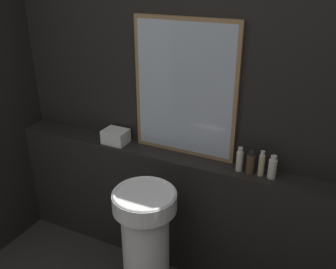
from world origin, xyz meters
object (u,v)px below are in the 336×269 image
shampoo_bottle (240,160)px  body_wash_bottle (272,168)px  conditioner_bottle (251,163)px  lotion_bottle (261,164)px  towel_stack (116,136)px  pedestal_sink (146,242)px  mirror (185,89)px

shampoo_bottle → body_wash_bottle: size_ratio=1.07×
conditioner_bottle → lotion_bottle: size_ratio=0.89×
towel_stack → conditioner_bottle: size_ratio=1.17×
pedestal_sink → mirror: 1.01m
pedestal_sink → conditioner_bottle: bearing=38.8°
lotion_bottle → shampoo_bottle: bearing=180.0°
mirror → towel_stack: size_ratio=5.22×
mirror → shampoo_bottle: mirror is taller
towel_stack → pedestal_sink: bearing=-41.7°
conditioner_bottle → body_wash_bottle: bearing=0.0°
pedestal_sink → body_wash_bottle: size_ratio=5.64×
mirror → body_wash_bottle: (0.62, -0.08, -0.38)m
shampoo_bottle → pedestal_sink: bearing=-137.1°
mirror → shampoo_bottle: bearing=-10.5°
shampoo_bottle → lotion_bottle: bearing=0.0°
mirror → conditioner_bottle: mirror is taller
towel_stack → conditioner_bottle: conditioner_bottle is taller
towel_stack → body_wash_bottle: size_ratio=1.16×
body_wash_bottle → mirror: bearing=172.9°
towel_stack → conditioner_bottle: bearing=-0.0°
lotion_bottle → body_wash_bottle: bearing=-0.0°
pedestal_sink → lotion_bottle: lotion_bottle is taller
pedestal_sink → shampoo_bottle: size_ratio=5.28×
mirror → conditioner_bottle: 0.62m
towel_stack → shampoo_bottle: bearing=0.0°
pedestal_sink → body_wash_bottle: body_wash_bottle is taller
pedestal_sink → shampoo_bottle: (0.45, 0.42, 0.50)m
pedestal_sink → conditioner_bottle: 0.83m
conditioner_bottle → mirror: bearing=171.0°
mirror → body_wash_bottle: mirror is taller
body_wash_bottle → lotion_bottle: bearing=180.0°
lotion_bottle → body_wash_bottle: lotion_bottle is taller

